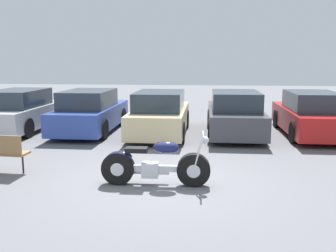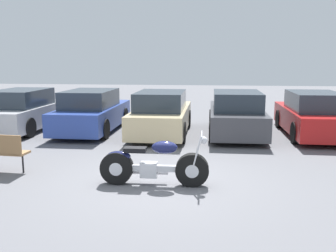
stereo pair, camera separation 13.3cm
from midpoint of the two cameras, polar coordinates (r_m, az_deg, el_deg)
name	(u,v)px [view 2 (the right image)]	position (r m, az deg, el deg)	size (l,w,h in m)	color
ground_plane	(159,181)	(7.92, -0.85, -8.32)	(60.00, 60.00, 0.00)	slate
motorcycle	(153,165)	(7.55, -1.81, -5.92)	(2.20, 0.62, 1.08)	black
parked_car_silver	(24,111)	(14.34, -20.78, 2.14)	(1.80, 4.41, 1.47)	#BCBCC1
parked_car_blue	(92,112)	(13.41, -11.19, 2.10)	(1.80, 4.41, 1.47)	#2D479E
parked_car_champagne	(162,114)	(12.59, -0.69, 1.78)	(1.80, 4.41, 1.47)	#C6B284
parked_car_dark_grey	(236,114)	(12.79, 10.63, 1.74)	(1.80, 4.41, 1.47)	#3D3D42
parked_car_red	(312,115)	(13.29, 21.41, 1.53)	(1.80, 4.41, 1.47)	red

